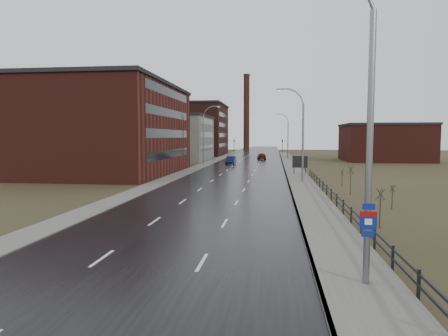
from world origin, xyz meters
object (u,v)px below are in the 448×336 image
(streetlight_main, at_px, (361,123))
(car_far, at_px, (262,156))
(car_near, at_px, (231,160))
(billboard, at_px, (300,162))

(streetlight_main, distance_m, car_far, 81.75)
(car_near, bearing_deg, car_far, 72.63)
(streetlight_main, bearing_deg, car_far, 94.29)
(billboard, bearing_deg, streetlight_main, -90.82)
(streetlight_main, relative_size, car_near, 2.50)
(car_near, xyz_separation_m, car_far, (5.56, 17.08, 0.02))
(billboard, distance_m, car_near, 23.90)
(billboard, distance_m, car_far, 38.16)
(streetlight_main, distance_m, car_near, 65.54)
(streetlight_main, xyz_separation_m, car_far, (-6.10, 81.35, -5.24))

